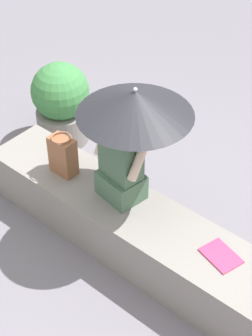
{
  "coord_description": "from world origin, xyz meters",
  "views": [
    {
      "loc": [
        -1.95,
        2.35,
        3.46
      ],
      "look_at": [
        0.08,
        -0.03,
        0.82
      ],
      "focal_mm": 57.81,
      "sensor_mm": 36.0,
      "label": 1
    }
  ],
  "objects_px": {
    "magazine": "(221,256)",
    "planter_far": "(61,103)",
    "person_seated": "(121,158)",
    "handbag_black": "(63,155)",
    "parasol": "(135,103)"
  },
  "relations": [
    {
      "from": "person_seated",
      "to": "parasol",
      "type": "distance_m",
      "value": 0.51
    },
    {
      "from": "person_seated",
      "to": "parasol",
      "type": "height_order",
      "value": "parasol"
    },
    {
      "from": "magazine",
      "to": "parasol",
      "type": "bearing_deg",
      "value": 9.79
    },
    {
      "from": "magazine",
      "to": "planter_far",
      "type": "relative_size",
      "value": 0.32
    },
    {
      "from": "person_seated",
      "to": "handbag_black",
      "type": "xyz_separation_m",
      "value": [
        0.56,
        0.09,
        -0.21
      ]
    },
    {
      "from": "person_seated",
      "to": "handbag_black",
      "type": "bearing_deg",
      "value": 9.57
    },
    {
      "from": "person_seated",
      "to": "handbag_black",
      "type": "height_order",
      "value": "person_seated"
    },
    {
      "from": "handbag_black",
      "to": "planter_far",
      "type": "distance_m",
      "value": 1.13
    },
    {
      "from": "handbag_black",
      "to": "planter_far",
      "type": "relative_size",
      "value": 0.42
    },
    {
      "from": "parasol",
      "to": "planter_far",
      "type": "bearing_deg",
      "value": -22.27
    },
    {
      "from": "magazine",
      "to": "planter_far",
      "type": "xyz_separation_m",
      "value": [
        2.34,
        -0.69,
        -0.03
      ]
    },
    {
      "from": "parasol",
      "to": "handbag_black",
      "type": "distance_m",
      "value": 0.96
    },
    {
      "from": "parasol",
      "to": "magazine",
      "type": "relative_size",
      "value": 3.61
    },
    {
      "from": "handbag_black",
      "to": "magazine",
      "type": "xyz_separation_m",
      "value": [
        -1.53,
        -0.07,
        -0.17
      ]
    },
    {
      "from": "parasol",
      "to": "handbag_black",
      "type": "height_order",
      "value": "parasol"
    }
  ]
}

